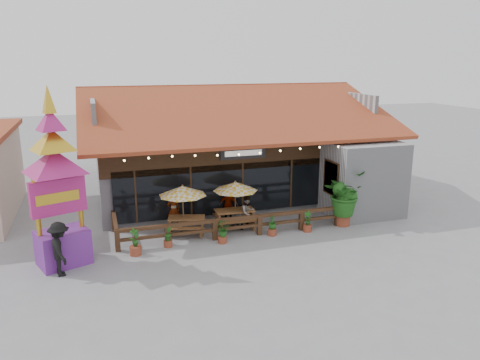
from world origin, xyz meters
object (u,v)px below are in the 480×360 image
object	(u,v)px
umbrella_right	(235,187)
picnic_table_left	(187,222)
tropical_plant	(344,194)
thai_sign_tower	(55,166)
picnic_table_right	(235,215)
umbrella_left	(183,191)
pedestrian	(60,249)

from	to	relation	value
umbrella_right	picnic_table_left	xyz separation A→B (m)	(-2.30, -0.23, -1.38)
picnic_table_left	tropical_plant	size ratio (longest dim) A/B	0.74
thai_sign_tower	picnic_table_right	bearing A→B (deg)	13.87
umbrella_right	picnic_table_left	distance (m)	2.69
umbrella_left	thai_sign_tower	world-z (taller)	thai_sign_tower
umbrella_right	pedestrian	xyz separation A→B (m)	(-7.33, -2.88, -0.91)
thai_sign_tower	tropical_plant	size ratio (longest dim) A/B	2.77
picnic_table_right	tropical_plant	bearing A→B (deg)	-14.03
picnic_table_left	tropical_plant	bearing A→B (deg)	-8.92
umbrella_right	tropical_plant	distance (m)	4.97
umbrella_right	umbrella_left	bearing A→B (deg)	-176.10
pedestrian	picnic_table_left	bearing A→B (deg)	-74.54
umbrella_right	picnic_table_left	world-z (taller)	umbrella_right
umbrella_left	picnic_table_right	xyz separation A→B (m)	(2.35, 0.04, -1.37)
thai_sign_tower	picnic_table_left	bearing A→B (deg)	18.63
umbrella_left	picnic_table_left	world-z (taller)	umbrella_left
picnic_table_right	thai_sign_tower	size ratio (longest dim) A/B	0.26
umbrella_left	umbrella_right	bearing A→B (deg)	3.90
umbrella_left	pedestrian	world-z (taller)	umbrella_left
umbrella_right	picnic_table_left	size ratio (longest dim) A/B	1.29
tropical_plant	pedestrian	size ratio (longest dim) A/B	1.31
picnic_table_left	picnic_table_right	bearing A→B (deg)	2.59
tropical_plant	picnic_table_right	bearing A→B (deg)	165.97
picnic_table_right	thai_sign_tower	bearing A→B (deg)	-166.13
picnic_table_left	thai_sign_tower	xyz separation A→B (m)	(-4.99, -1.68, 3.24)
picnic_table_right	thai_sign_tower	distance (m)	8.09
umbrella_left	umbrella_right	size ratio (longest dim) A/B	1.10
picnic_table_right	umbrella_right	bearing A→B (deg)	59.93
umbrella_right	tropical_plant	bearing A→B (deg)	-15.65
tropical_plant	pedestrian	world-z (taller)	tropical_plant
umbrella_right	picnic_table_right	size ratio (longest dim) A/B	1.32
picnic_table_left	pedestrian	size ratio (longest dim) A/B	0.96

